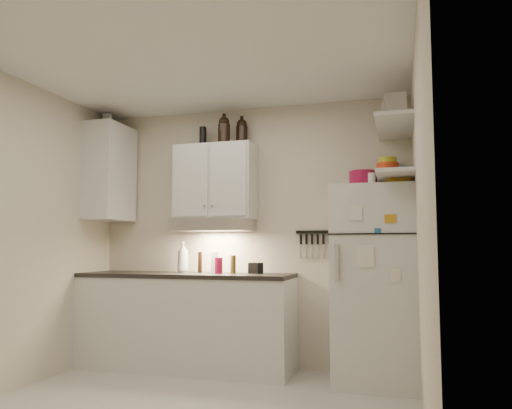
# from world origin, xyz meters

# --- Properties ---
(ceiling) EXTENTS (3.20, 3.00, 0.02)m
(ceiling) POSITION_xyz_m (0.00, 0.00, 2.61)
(ceiling) COLOR white
(ceiling) RESTS_ON ground
(back_wall) EXTENTS (3.20, 0.02, 2.60)m
(back_wall) POSITION_xyz_m (0.00, 1.51, 1.30)
(back_wall) COLOR beige
(back_wall) RESTS_ON ground
(left_wall) EXTENTS (0.02, 3.00, 2.60)m
(left_wall) POSITION_xyz_m (-1.61, 0.00, 1.30)
(left_wall) COLOR beige
(left_wall) RESTS_ON ground
(right_wall) EXTENTS (0.02, 3.00, 2.60)m
(right_wall) POSITION_xyz_m (1.61, 0.00, 1.30)
(right_wall) COLOR beige
(right_wall) RESTS_ON ground
(base_cabinet) EXTENTS (2.10, 0.60, 0.88)m
(base_cabinet) POSITION_xyz_m (-0.55, 1.20, 0.44)
(base_cabinet) COLOR silver
(base_cabinet) RESTS_ON floor
(countertop) EXTENTS (2.10, 0.62, 0.04)m
(countertop) POSITION_xyz_m (-0.55, 1.20, 0.90)
(countertop) COLOR black
(countertop) RESTS_ON base_cabinet
(upper_cabinet) EXTENTS (0.80, 0.33, 0.75)m
(upper_cabinet) POSITION_xyz_m (-0.30, 1.33, 1.83)
(upper_cabinet) COLOR silver
(upper_cabinet) RESTS_ON back_wall
(side_cabinet) EXTENTS (0.33, 0.55, 1.00)m
(side_cabinet) POSITION_xyz_m (-1.44, 1.20, 1.95)
(side_cabinet) COLOR silver
(side_cabinet) RESTS_ON left_wall
(range_hood) EXTENTS (0.76, 0.46, 0.12)m
(range_hood) POSITION_xyz_m (-0.30, 1.27, 1.39)
(range_hood) COLOR silver
(range_hood) RESTS_ON back_wall
(fridge) EXTENTS (0.70, 0.68, 1.70)m
(fridge) POSITION_xyz_m (1.25, 1.16, 0.85)
(fridge) COLOR silver
(fridge) RESTS_ON floor
(shelf_hi) EXTENTS (0.30, 0.95, 0.03)m
(shelf_hi) POSITION_xyz_m (1.45, 1.02, 2.20)
(shelf_hi) COLOR silver
(shelf_hi) RESTS_ON right_wall
(shelf_lo) EXTENTS (0.30, 0.95, 0.03)m
(shelf_lo) POSITION_xyz_m (1.45, 1.02, 1.76)
(shelf_lo) COLOR silver
(shelf_lo) RESTS_ON right_wall
(knife_strip) EXTENTS (0.42, 0.02, 0.03)m
(knife_strip) POSITION_xyz_m (0.70, 1.49, 1.32)
(knife_strip) COLOR black
(knife_strip) RESTS_ON back_wall
(dutch_oven) EXTENTS (0.31, 0.31, 0.14)m
(dutch_oven) POSITION_xyz_m (1.17, 1.13, 1.77)
(dutch_oven) COLOR maroon
(dutch_oven) RESTS_ON fridge
(book_stack) EXTENTS (0.24, 0.27, 0.08)m
(book_stack) POSITION_xyz_m (1.46, 1.03, 1.74)
(book_stack) COLOR #C98C19
(book_stack) RESTS_ON fridge
(spice_jar) EXTENTS (0.07, 0.07, 0.11)m
(spice_jar) POSITION_xyz_m (1.25, 1.03, 1.75)
(spice_jar) COLOR silver
(spice_jar) RESTS_ON fridge
(stock_pot) EXTENTS (0.26, 0.26, 0.18)m
(stock_pot) POSITION_xyz_m (1.51, 1.35, 2.31)
(stock_pot) COLOR silver
(stock_pot) RESTS_ON shelf_hi
(tin_a) EXTENTS (0.20, 0.18, 0.19)m
(tin_a) POSITION_xyz_m (1.44, 1.01, 2.31)
(tin_a) COLOR #AAAAAD
(tin_a) RESTS_ON shelf_hi
(tin_b) EXTENTS (0.18, 0.18, 0.16)m
(tin_b) POSITION_xyz_m (1.46, 0.70, 2.30)
(tin_b) COLOR #AAAAAD
(tin_b) RESTS_ON shelf_hi
(bowl_teal) EXTENTS (0.26, 0.26, 0.10)m
(bowl_teal) POSITION_xyz_m (1.41, 1.33, 1.83)
(bowl_teal) COLOR #19538B
(bowl_teal) RESTS_ON shelf_lo
(bowl_orange) EXTENTS (0.21, 0.21, 0.06)m
(bowl_orange) POSITION_xyz_m (1.38, 1.36, 1.91)
(bowl_orange) COLOR #F33F16
(bowl_orange) RESTS_ON bowl_teal
(bowl_yellow) EXTENTS (0.16, 0.16, 0.05)m
(bowl_yellow) POSITION_xyz_m (1.38, 1.36, 1.97)
(bowl_yellow) COLOR gold
(bowl_yellow) RESTS_ON bowl_orange
(plates) EXTENTS (0.25, 0.25, 0.06)m
(plates) POSITION_xyz_m (1.50, 1.02, 1.80)
(plates) COLOR #19538B
(plates) RESTS_ON shelf_lo
(growler_a) EXTENTS (0.13, 0.13, 0.29)m
(growler_a) POSITION_xyz_m (-0.20, 1.29, 2.34)
(growler_a) COLOR black
(growler_a) RESTS_ON upper_cabinet
(growler_b) EXTENTS (0.13, 0.13, 0.28)m
(growler_b) POSITION_xyz_m (-0.05, 1.41, 2.34)
(growler_b) COLOR black
(growler_b) RESTS_ON upper_cabinet
(thermos_a) EXTENTS (0.09, 0.09, 0.20)m
(thermos_a) POSITION_xyz_m (-0.44, 1.33, 2.30)
(thermos_a) COLOR black
(thermos_a) RESTS_ON upper_cabinet
(thermos_b) EXTENTS (0.07, 0.07, 0.20)m
(thermos_b) POSITION_xyz_m (-0.47, 1.41, 2.30)
(thermos_b) COLOR black
(thermos_b) RESTS_ON upper_cabinet
(side_jar) EXTENTS (0.12, 0.12, 0.14)m
(side_jar) POSITION_xyz_m (-1.50, 1.24, 2.52)
(side_jar) COLOR silver
(side_jar) RESTS_ON side_cabinet
(soap_bottle) EXTENTS (0.16, 0.16, 0.34)m
(soap_bottle) POSITION_xyz_m (-0.63, 1.29, 1.09)
(soap_bottle) COLOR silver
(soap_bottle) RESTS_ON countertop
(pepper_mill) EXTENTS (0.07, 0.07, 0.18)m
(pepper_mill) POSITION_xyz_m (-0.08, 1.25, 1.01)
(pepper_mill) COLOR brown
(pepper_mill) RESTS_ON countertop
(oil_bottle) EXTENTS (0.07, 0.07, 0.27)m
(oil_bottle) POSITION_xyz_m (-0.63, 1.31, 1.05)
(oil_bottle) COLOR #54701C
(oil_bottle) RESTS_ON countertop
(vinegar_bottle) EXTENTS (0.05, 0.05, 0.21)m
(vinegar_bottle) POSITION_xyz_m (-0.45, 1.31, 1.02)
(vinegar_bottle) COLOR black
(vinegar_bottle) RESTS_ON countertop
(clear_bottle) EXTENTS (0.09, 0.09, 0.21)m
(clear_bottle) POSITION_xyz_m (-0.29, 1.29, 1.02)
(clear_bottle) COLOR silver
(clear_bottle) RESTS_ON countertop
(red_jar) EXTENTS (0.08, 0.08, 0.15)m
(red_jar) POSITION_xyz_m (-0.21, 1.21, 1.00)
(red_jar) COLOR maroon
(red_jar) RESTS_ON countertop
(caddy) EXTENTS (0.15, 0.13, 0.10)m
(caddy) POSITION_xyz_m (0.13, 1.31, 0.97)
(caddy) COLOR black
(caddy) RESTS_ON countertop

